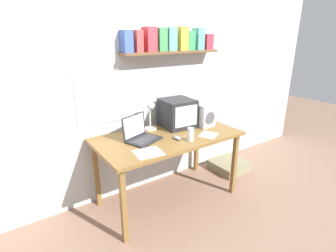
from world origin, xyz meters
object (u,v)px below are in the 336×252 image
desk_lamp (150,113)px  space_heater (206,116)px  computer_mouse (177,138)px  crt_monitor (177,113)px  juice_glass (191,135)px  loose_paper_near_monitor (148,153)px  printed_handout (208,135)px  floor_cushion (229,165)px  laptop (140,134)px  corner_desk (168,141)px

desk_lamp → space_heater: desk_lamp is taller
computer_mouse → crt_monitor: bearing=53.5°
juice_glass → crt_monitor: bearing=70.6°
loose_paper_near_monitor → printed_handout: same height
crt_monitor → printed_handout: 0.45m
floor_cushion → printed_handout: bearing=-156.1°
juice_glass → printed_handout: 0.25m
space_heater → printed_handout: bearing=-128.0°
crt_monitor → laptop: size_ratio=0.95×
juice_glass → floor_cushion: bearing=18.8°
desk_lamp → computer_mouse: (0.08, -0.37, -0.18)m
desk_lamp → printed_handout: size_ratio=1.38×
loose_paper_near_monitor → printed_handout: size_ratio=1.13×
corner_desk → printed_handout: printed_handout is taller
corner_desk → desk_lamp: 0.35m
desk_lamp → loose_paper_near_monitor: desk_lamp is taller
laptop → printed_handout: bearing=-44.7°
printed_handout → floor_cushion: bearing=23.9°
corner_desk → floor_cushion: 1.24m
crt_monitor → loose_paper_near_monitor: crt_monitor is taller
crt_monitor → printed_handout: bearing=-72.7°
juice_glass → computer_mouse: (-0.08, 0.10, -0.04)m
laptop → loose_paper_near_monitor: bearing=-125.9°
desk_lamp → space_heater: (0.57, -0.24, -0.07)m
loose_paper_near_monitor → computer_mouse: bearing=16.1°
corner_desk → space_heater: bearing=-0.7°
computer_mouse → floor_cushion: size_ratio=0.25×
corner_desk → loose_paper_near_monitor: size_ratio=5.58×
crt_monitor → desk_lamp: (-0.31, 0.06, 0.04)m
crt_monitor → printed_handout: size_ratio=1.54×
crt_monitor → corner_desk: bearing=-141.6°
space_heater → printed_handout: space_heater is taller
printed_handout → floor_cushion: size_ratio=0.55×
crt_monitor → space_heater: 0.32m
crt_monitor → computer_mouse: bearing=-123.1°
juice_glass → space_heater: 0.48m
corner_desk → juice_glass: 0.29m
desk_lamp → juice_glass: size_ratio=2.47×
floor_cushion → crt_monitor: bearing=173.8°
space_heater → loose_paper_near_monitor: 0.93m
laptop → juice_glass: size_ratio=2.90×
juice_glass → computer_mouse: size_ratio=1.21×
juice_glass → loose_paper_near_monitor: size_ratio=0.50×
space_heater → loose_paper_near_monitor: space_heater is taller
loose_paper_near_monitor → space_heater: bearing=15.6°
corner_desk → juice_glass: size_ratio=11.25×
laptop → computer_mouse: (0.31, -0.20, -0.05)m
laptop → desk_lamp: (0.23, 0.17, 0.13)m
crt_monitor → desk_lamp: 0.32m
corner_desk → computer_mouse: computer_mouse is taller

